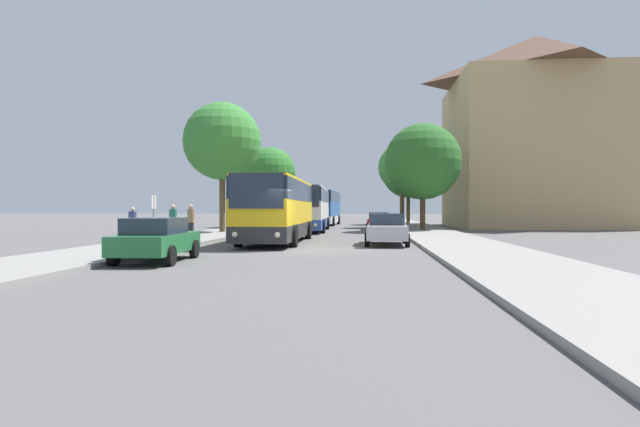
{
  "coord_description": "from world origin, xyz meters",
  "views": [
    {
      "loc": [
        2.62,
        -20.36,
        1.7
      ],
      "look_at": [
        -0.32,
        11.79,
        1.4
      ],
      "focal_mm": 28.0,
      "sensor_mm": 36.0,
      "label": 1
    }
  ],
  "objects_px": {
    "pedestrian_walking_back": "(173,223)",
    "parked_car_left_curb": "(157,239)",
    "tree_left_near": "(222,142)",
    "tree_left_far": "(270,173)",
    "bus_stop_sign": "(154,213)",
    "bus_middle": "(309,208)",
    "parked_car_right_far": "(379,221)",
    "pedestrian_waiting_near": "(191,222)",
    "tree_right_mid": "(408,172)",
    "tree_right_near": "(423,162)",
    "tree_right_far": "(402,167)",
    "bus_rear": "(324,207)",
    "parked_car_right_near": "(387,229)",
    "bus_front": "(277,209)",
    "pedestrian_waiting_far": "(133,224)"
  },
  "relations": [
    {
      "from": "bus_middle",
      "to": "tree_right_far",
      "type": "height_order",
      "value": "tree_right_far"
    },
    {
      "from": "bus_rear",
      "to": "tree_left_near",
      "type": "relative_size",
      "value": 1.18
    },
    {
      "from": "parked_car_left_curb",
      "to": "bus_stop_sign",
      "type": "relative_size",
      "value": 1.86
    },
    {
      "from": "tree_right_near",
      "to": "pedestrian_waiting_near",
      "type": "bearing_deg",
      "value": -135.1
    },
    {
      "from": "pedestrian_waiting_near",
      "to": "tree_left_near",
      "type": "xyz_separation_m",
      "value": [
        -0.75,
        8.21,
        5.21
      ]
    },
    {
      "from": "bus_middle",
      "to": "tree_right_mid",
      "type": "relative_size",
      "value": 1.38
    },
    {
      "from": "bus_rear",
      "to": "pedestrian_waiting_near",
      "type": "bearing_deg",
      "value": -97.39
    },
    {
      "from": "parked_car_right_near",
      "to": "pedestrian_waiting_far",
      "type": "relative_size",
      "value": 2.76
    },
    {
      "from": "tree_left_far",
      "to": "tree_right_far",
      "type": "bearing_deg",
      "value": -1.89
    },
    {
      "from": "tree_right_far",
      "to": "bus_middle",
      "type": "bearing_deg",
      "value": -134.85
    },
    {
      "from": "bus_middle",
      "to": "bus_rear",
      "type": "height_order",
      "value": "bus_rear"
    },
    {
      "from": "bus_stop_sign",
      "to": "bus_middle",
      "type": "bearing_deg",
      "value": 74.75
    },
    {
      "from": "bus_front",
      "to": "pedestrian_waiting_far",
      "type": "distance_m",
      "value": 6.93
    },
    {
      "from": "bus_middle",
      "to": "bus_stop_sign",
      "type": "relative_size",
      "value": 5.25
    },
    {
      "from": "bus_stop_sign",
      "to": "pedestrian_waiting_far",
      "type": "bearing_deg",
      "value": 134.61
    },
    {
      "from": "bus_middle",
      "to": "tree_right_mid",
      "type": "height_order",
      "value": "tree_right_mid"
    },
    {
      "from": "bus_middle",
      "to": "tree_right_near",
      "type": "bearing_deg",
      "value": -1.16
    },
    {
      "from": "parked_car_right_far",
      "to": "pedestrian_waiting_near",
      "type": "relative_size",
      "value": 2.52
    },
    {
      "from": "bus_front",
      "to": "pedestrian_waiting_far",
      "type": "bearing_deg",
      "value": -159.27
    },
    {
      "from": "pedestrian_waiting_near",
      "to": "tree_left_far",
      "type": "xyz_separation_m",
      "value": [
        0.01,
        21.09,
        3.96
      ]
    },
    {
      "from": "bus_middle",
      "to": "parked_car_right_near",
      "type": "height_order",
      "value": "bus_middle"
    },
    {
      "from": "bus_middle",
      "to": "parked_car_right_far",
      "type": "distance_m",
      "value": 6.2
    },
    {
      "from": "pedestrian_waiting_far",
      "to": "bus_front",
      "type": "bearing_deg",
      "value": 132.69
    },
    {
      "from": "parked_car_right_far",
      "to": "pedestrian_waiting_near",
      "type": "xyz_separation_m",
      "value": [
        -10.01,
        -15.97,
        0.31
      ]
    },
    {
      "from": "bus_middle",
      "to": "tree_left_far",
      "type": "height_order",
      "value": "tree_left_far"
    },
    {
      "from": "pedestrian_walking_back",
      "to": "tree_right_far",
      "type": "height_order",
      "value": "tree_right_far"
    },
    {
      "from": "pedestrian_waiting_near",
      "to": "tree_right_mid",
      "type": "distance_m",
      "value": 33.21
    },
    {
      "from": "pedestrian_walking_back",
      "to": "tree_right_near",
      "type": "relative_size",
      "value": 0.22
    },
    {
      "from": "bus_stop_sign",
      "to": "tree_left_far",
      "type": "relative_size",
      "value": 0.3
    },
    {
      "from": "parked_car_right_far",
      "to": "bus_stop_sign",
      "type": "xyz_separation_m",
      "value": [
        -10.1,
        -20.25,
        0.79
      ]
    },
    {
      "from": "bus_rear",
      "to": "tree_left_near",
      "type": "distance_m",
      "value": 19.99
    },
    {
      "from": "tree_left_far",
      "to": "tree_right_far",
      "type": "xyz_separation_m",
      "value": [
        12.2,
        -0.4,
        0.43
      ]
    },
    {
      "from": "tree_left_near",
      "to": "tree_left_far",
      "type": "xyz_separation_m",
      "value": [
        0.76,
        12.88,
        -1.24
      ]
    },
    {
      "from": "parked_car_right_near",
      "to": "tree_right_mid",
      "type": "distance_m",
      "value": 31.64
    },
    {
      "from": "bus_front",
      "to": "parked_car_right_near",
      "type": "relative_size",
      "value": 2.32
    },
    {
      "from": "bus_middle",
      "to": "parked_car_right_far",
      "type": "xyz_separation_m",
      "value": [
        5.38,
        2.91,
        -1.02
      ]
    },
    {
      "from": "bus_middle",
      "to": "parked_car_right_far",
      "type": "bearing_deg",
      "value": 26.67
    },
    {
      "from": "pedestrian_waiting_near",
      "to": "parked_car_right_far",
      "type": "bearing_deg",
      "value": -101.53
    },
    {
      "from": "tree_right_near",
      "to": "pedestrian_walking_back",
      "type": "bearing_deg",
      "value": -132.39
    },
    {
      "from": "pedestrian_walking_back",
      "to": "bus_middle",
      "type": "bearing_deg",
      "value": 31.5
    },
    {
      "from": "pedestrian_waiting_near",
      "to": "tree_right_far",
      "type": "relative_size",
      "value": 0.24
    },
    {
      "from": "parked_car_left_curb",
      "to": "tree_right_near",
      "type": "relative_size",
      "value": 0.51
    },
    {
      "from": "parked_car_right_far",
      "to": "pedestrian_waiting_far",
      "type": "bearing_deg",
      "value": 59.3
    },
    {
      "from": "pedestrian_walking_back",
      "to": "tree_right_mid",
      "type": "relative_size",
      "value": 0.21
    },
    {
      "from": "parked_car_right_far",
      "to": "pedestrian_walking_back",
      "type": "bearing_deg",
      "value": 62.01
    },
    {
      "from": "tree_right_mid",
      "to": "parked_car_left_curb",
      "type": "bearing_deg",
      "value": -106.03
    },
    {
      "from": "parked_car_right_near",
      "to": "bus_stop_sign",
      "type": "bearing_deg",
      "value": 19.39
    },
    {
      "from": "pedestrian_walking_back",
      "to": "tree_right_near",
      "type": "xyz_separation_m",
      "value": [
        13.49,
        14.78,
        4.2
      ]
    },
    {
      "from": "parked_car_left_curb",
      "to": "pedestrian_waiting_near",
      "type": "xyz_separation_m",
      "value": [
        -2.24,
        9.37,
        0.31
      ]
    },
    {
      "from": "pedestrian_walking_back",
      "to": "parked_car_left_curb",
      "type": "bearing_deg",
      "value": -111.85
    }
  ]
}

